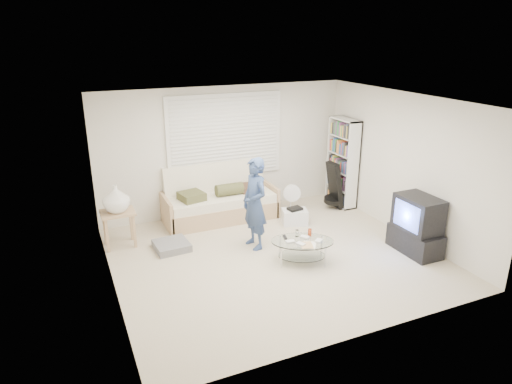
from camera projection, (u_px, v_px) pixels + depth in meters
name	position (u px, v px, depth m)	size (l,w,h in m)	color
ground	(275.00, 257.00, 7.40)	(5.00, 5.00, 0.00)	tan
room_shell	(263.00, 152.00, 7.27)	(5.02, 4.52, 2.51)	silver
window_blinds	(226.00, 136.00, 8.78)	(2.32, 0.08, 1.62)	silver
futon_sofa	(220.00, 202.00, 8.80)	(2.16, 0.87, 1.05)	tan
grey_floor_pillow	(172.00, 246.00, 7.64)	(0.54, 0.54, 0.12)	slate
side_table	(116.00, 201.00, 7.52)	(0.55, 0.44, 1.09)	tan
bookshelf	(342.00, 163.00, 9.37)	(0.29, 0.76, 1.82)	white
guitar_case	(334.00, 189.00, 9.29)	(0.35, 0.36, 0.97)	black
floor_fan	(291.00, 196.00, 9.12)	(0.36, 0.24, 0.59)	white
storage_bin	(295.00, 216.00, 8.63)	(0.54, 0.45, 0.33)	white
tv_unit	(417.00, 226.00, 7.42)	(0.49, 0.88, 0.96)	black
coffee_table	(302.00, 245.00, 7.14)	(1.15, 0.96, 0.49)	silver
standing_person	(255.00, 204.00, 7.50)	(0.57, 0.37, 1.55)	#2D4C72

